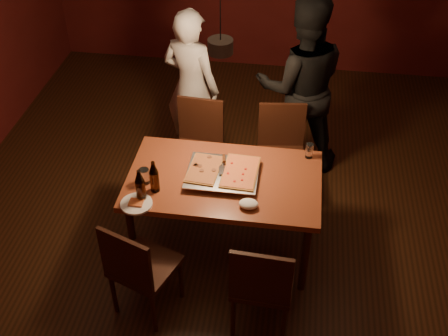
# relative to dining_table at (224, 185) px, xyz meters

# --- Properties ---
(room_shell) EXTENTS (6.00, 6.00, 6.00)m
(room_shell) POSITION_rel_dining_table_xyz_m (-0.06, 0.23, 0.72)
(room_shell) COLOR #331A0E
(room_shell) RESTS_ON ground
(dining_table) EXTENTS (1.50, 0.90, 0.75)m
(dining_table) POSITION_rel_dining_table_xyz_m (0.00, 0.00, 0.00)
(dining_table) COLOR brown
(dining_table) RESTS_ON floor
(chair_far_left) EXTENTS (0.45, 0.45, 0.49)m
(chair_far_left) POSITION_rel_dining_table_xyz_m (-0.35, 0.78, -0.14)
(chair_far_left) COLOR #38190F
(chair_far_left) RESTS_ON floor
(chair_far_right) EXTENTS (0.47, 0.47, 0.49)m
(chair_far_right) POSITION_rel_dining_table_xyz_m (0.41, 0.80, -0.14)
(chair_far_right) COLOR #38190F
(chair_far_right) RESTS_ON floor
(chair_near_left) EXTENTS (0.54, 0.54, 0.49)m
(chair_near_left) POSITION_rel_dining_table_xyz_m (-0.51, -0.77, -0.14)
(chair_near_left) COLOR #38190F
(chair_near_left) RESTS_ON floor
(chair_near_right) EXTENTS (0.44, 0.44, 0.49)m
(chair_near_right) POSITION_rel_dining_table_xyz_m (0.38, -0.79, -0.14)
(chair_near_right) COLOR #38190F
(chair_near_right) RESTS_ON floor
(pizza_tray) EXTENTS (0.56, 0.46, 0.05)m
(pizza_tray) POSITION_rel_dining_table_xyz_m (-0.01, 0.01, 0.10)
(pizza_tray) COLOR silver
(pizza_tray) RESTS_ON dining_table
(pizza_meat) EXTENTS (0.26, 0.39, 0.02)m
(pizza_meat) POSITION_rel_dining_table_xyz_m (-0.16, 0.02, 0.13)
(pizza_meat) COLOR maroon
(pizza_meat) RESTS_ON pizza_tray
(pizza_cheese) EXTENTS (0.28, 0.43, 0.02)m
(pizza_cheese) POSITION_rel_dining_table_xyz_m (0.12, 0.02, 0.13)
(pizza_cheese) COLOR gold
(pizza_cheese) RESTS_ON pizza_tray
(spatula) EXTENTS (0.13, 0.25, 0.04)m
(spatula) POSITION_rel_dining_table_xyz_m (0.00, 0.03, 0.14)
(spatula) COLOR silver
(spatula) RESTS_ON pizza_tray
(beer_bottle_a) EXTENTS (0.07, 0.07, 0.27)m
(beer_bottle_a) POSITION_rel_dining_table_xyz_m (-0.57, -0.33, 0.21)
(beer_bottle_a) COLOR black
(beer_bottle_a) RESTS_ON dining_table
(beer_bottle_b) EXTENTS (0.07, 0.07, 0.27)m
(beer_bottle_b) POSITION_rel_dining_table_xyz_m (-0.49, -0.21, 0.21)
(beer_bottle_b) COLOR black
(beer_bottle_b) RESTS_ON dining_table
(water_glass_left) EXTENTS (0.08, 0.08, 0.13)m
(water_glass_left) POSITION_rel_dining_table_xyz_m (-0.59, -0.14, 0.14)
(water_glass_left) COLOR silver
(water_glass_left) RESTS_ON dining_table
(water_glass_right) EXTENTS (0.06, 0.06, 0.13)m
(water_glass_right) POSITION_rel_dining_table_xyz_m (0.64, 0.36, 0.14)
(water_glass_right) COLOR silver
(water_glass_right) RESTS_ON dining_table
(plate_slice) EXTENTS (0.24, 0.24, 0.03)m
(plate_slice) POSITION_rel_dining_table_xyz_m (-0.59, -0.39, 0.08)
(plate_slice) COLOR white
(plate_slice) RESTS_ON dining_table
(napkin) EXTENTS (0.14, 0.11, 0.06)m
(napkin) POSITION_rel_dining_table_xyz_m (0.22, -0.30, 0.10)
(napkin) COLOR white
(napkin) RESTS_ON dining_table
(diner_white) EXTENTS (0.67, 0.55, 1.58)m
(diner_white) POSITION_rel_dining_table_xyz_m (-0.49, 1.24, 0.11)
(diner_white) COLOR silver
(diner_white) RESTS_ON floor
(diner_dark) EXTENTS (0.94, 0.78, 1.75)m
(diner_dark) POSITION_rel_dining_table_xyz_m (0.53, 1.27, 0.20)
(diner_dark) COLOR black
(diner_dark) RESTS_ON floor
(pendant_lamp) EXTENTS (0.18, 0.18, 1.10)m
(pendant_lamp) POSITION_rel_dining_table_xyz_m (-0.06, 0.23, 1.08)
(pendant_lamp) COLOR black
(pendant_lamp) RESTS_ON ceiling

